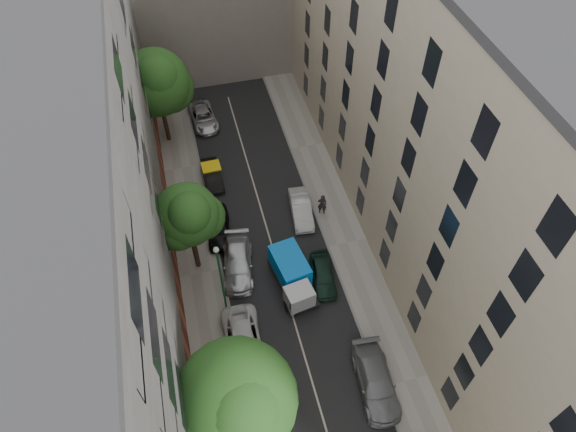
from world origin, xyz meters
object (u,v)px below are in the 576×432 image
object	(u,v)px
car_left_3	(238,263)
car_right_1	(376,382)
car_left_5	(212,175)
car_right_3	(301,209)
tree_near	(238,402)
pedestrian	(322,204)
tree_mid	(189,217)
car_left_2	(243,341)
car_left_4	(218,227)
car_left_1	(263,432)
tarp_truck	(292,275)
lamp_post	(220,273)
tree_far	(158,85)
car_right_2	(323,274)
car_left_6	(203,117)

from	to	relation	value
car_left_3	car_right_1	world-z (taller)	car_right_1
car_left_5	car_right_3	xyz separation A→B (m)	(6.08, -5.40, 0.06)
tree_near	pedestrian	size ratio (longest dim) A/B	4.49
tree_mid	tree_near	bearing A→B (deg)	-86.16
car_left_2	car_left_4	xyz separation A→B (m)	(0.00, 9.60, 0.03)
car_left_3	pedestrian	bearing A→B (deg)	35.39
car_left_4	tree_mid	distance (m)	5.91
car_left_1	pedestrian	distance (m)	17.27
car_left_1	tree_mid	xyz separation A→B (m)	(-1.86, 12.59, 4.91)
tarp_truck	car_left_5	xyz separation A→B (m)	(-3.78, 11.49, -0.60)
tree_near	tree_mid	distance (m)	12.49
lamp_post	car_left_3	bearing A→B (deg)	64.22
pedestrian	car_right_1	bearing A→B (deg)	107.12
car_left_4	lamp_post	world-z (taller)	lamp_post
car_right_1	tree_far	bearing A→B (deg)	115.34
car_right_3	car_right_1	bearing A→B (deg)	-80.92
car_right_1	car_right_2	distance (m)	8.24
car_left_1	car_left_2	world-z (taller)	car_left_1
car_left_5	tree_mid	xyz separation A→B (m)	(-2.28, -8.36, 4.99)
car_left_3	car_right_3	size ratio (longest dim) A/B	1.21
car_left_3	car_right_1	bearing A→B (deg)	-49.14
car_left_3	tree_near	size ratio (longest dim) A/B	0.59
car_right_3	tree_near	size ratio (longest dim) A/B	0.48
tarp_truck	car_right_1	xyz separation A→B (m)	(3.00, -8.31, -0.48)
car_left_3	tree_far	size ratio (longest dim) A/B	0.58
car_left_1	car_left_3	world-z (taller)	car_left_3
tarp_truck	car_left_4	xyz separation A→B (m)	(-4.20, 5.89, -0.50)
car_left_6	lamp_post	world-z (taller)	lamp_post
tarp_truck	car_left_6	distance (m)	19.40
car_left_2	car_left_5	world-z (taller)	car_left_2
car_left_4	tree_far	distance (m)	12.80
lamp_post	car_left_5	bearing A→B (deg)	85.17
tree_near	lamp_post	size ratio (longest dim) A/B	1.32
car_left_5	car_left_6	world-z (taller)	car_left_6
tarp_truck	car_left_2	size ratio (longest dim) A/B	1.00
tarp_truck	car_left_5	distance (m)	12.11
car_left_2	tree_mid	size ratio (longest dim) A/B	0.64
car_left_2	car_right_2	xyz separation A→B (m)	(6.40, 3.60, -0.03)
car_right_2	car_left_2	bearing A→B (deg)	-142.19
car_right_2	car_left_6	bearing A→B (deg)	114.72
car_right_1	tree_near	xyz separation A→B (m)	(-8.22, -1.02, 4.92)
tree_mid	car_right_3	bearing A→B (deg)	19.48
car_left_2	lamp_post	xyz separation A→B (m)	(-0.60, 3.10, 3.52)
car_left_5	tree_far	xyz separation A→B (m)	(-2.90, 5.81, 5.35)
car_left_4	tree_near	xyz separation A→B (m)	(-1.02, -15.22, 4.94)
car_left_5	car_left_3	bearing A→B (deg)	-89.74
car_left_3	car_left_4	distance (m)	3.69
car_left_6	tree_near	bearing A→B (deg)	-98.51
car_right_3	tree_mid	world-z (taller)	tree_mid
car_left_2	tree_far	distance (m)	21.81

